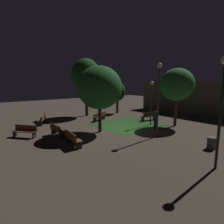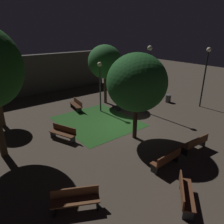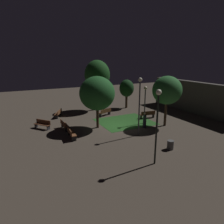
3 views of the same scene
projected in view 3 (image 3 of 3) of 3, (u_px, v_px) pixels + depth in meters
ground_plane at (114, 126)px, 21.30m from camera, size 60.00×60.00×0.00m
grass_lawn at (125, 122)px, 22.75m from camera, size 5.07×5.84×0.01m
bench_front_right at (64, 125)px, 20.12m from camera, size 1.81×0.51×0.88m
bench_back_row at (71, 133)px, 17.97m from camera, size 1.83×0.60×0.88m
bench_corner at (58, 113)px, 24.46m from camera, size 1.82×1.26×0.88m
bench_lawn_edge at (148, 114)px, 23.95m from camera, size 0.73×1.85×0.88m
bench_path_side at (105, 112)px, 24.96m from camera, size 1.13×1.85×0.88m
bench_front_left at (43, 124)px, 20.43m from camera, size 1.71×1.50×0.88m
tree_left_canopy at (127, 89)px, 28.43m from camera, size 2.03×2.03×4.00m
tree_lawn_side at (97, 93)px, 19.94m from camera, size 3.49×3.49×5.22m
tree_right_canopy at (97, 75)px, 26.91m from camera, size 3.36×3.36×6.66m
tree_near_wall at (167, 90)px, 20.50m from camera, size 2.95×2.95×5.19m
lamp_post_near_wall at (145, 98)px, 21.48m from camera, size 0.36×0.36×4.04m
lamp_post_plaza_east at (157, 115)px, 12.85m from camera, size 0.36×0.36×5.04m
lamp_post_plaza_west at (140, 98)px, 17.84m from camera, size 0.36×0.36×5.27m
trash_bin at (170, 145)px, 15.79m from camera, size 0.51×0.51×0.71m
pedestrian at (145, 120)px, 20.53m from camera, size 0.32×0.32×1.61m
building_wall_backdrop at (193, 97)px, 26.23m from camera, size 13.83×0.80×4.01m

